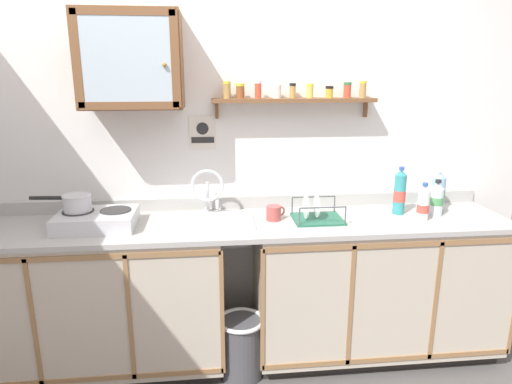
{
  "coord_description": "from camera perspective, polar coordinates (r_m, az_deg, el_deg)",
  "views": [
    {
      "loc": [
        -0.17,
        -2.13,
        1.79
      ],
      "look_at": [
        0.11,
        0.51,
        1.09
      ],
      "focal_mm": 31.17,
      "sensor_mm": 36.0,
      "label": 1
    }
  ],
  "objects": [
    {
      "name": "trash_bin",
      "position": [
        2.85,
        -1.9,
        -19.13
      ],
      "size": [
        0.29,
        0.29,
        0.39
      ],
      "color": "#4C4C51",
      "rests_on": "ground"
    },
    {
      "name": "saucepan",
      "position": [
        2.74,
        -22.09,
        -1.22
      ],
      "size": [
        0.35,
        0.16,
        0.1
      ],
      "color": "silver",
      "rests_on": "hot_plate_stove"
    },
    {
      "name": "bottle_opaque_white_0",
      "position": [
        2.86,
        20.68,
        -1.45
      ],
      "size": [
        0.07,
        0.07,
        0.23
      ],
      "color": "white",
      "rests_on": "countertop"
    },
    {
      "name": "bottle_detergent_teal_1",
      "position": [
        2.93,
        17.96,
        -0.09
      ],
      "size": [
        0.07,
        0.07,
        0.3
      ],
      "color": "teal",
      "rests_on": "countertop"
    },
    {
      "name": "hot_plate_stove",
      "position": [
        2.72,
        -19.76,
        -3.36
      ],
      "size": [
        0.44,
        0.32,
        0.1
      ],
      "color": "silver",
      "rests_on": "countertop"
    },
    {
      "name": "wall_cabinet",
      "position": [
        2.69,
        -15.75,
        15.95
      ],
      "size": [
        0.57,
        0.33,
        0.54
      ],
      "color": "brown"
    },
    {
      "name": "bottle_water_clear_2",
      "position": [
        2.98,
        22.15,
        -0.87
      ],
      "size": [
        0.08,
        0.08,
        0.23
      ],
      "color": "silver",
      "rests_on": "countertop"
    },
    {
      "name": "dish_rack",
      "position": [
        2.72,
        7.69,
        -2.95
      ],
      "size": [
        0.3,
        0.25,
        0.16
      ],
      "color": "#26664C",
      "rests_on": "countertop"
    },
    {
      "name": "bottle_water_blue_3",
      "position": [
        3.1,
        22.35,
        0.07
      ],
      "size": [
        0.09,
        0.09,
        0.27
      ],
      "color": "#8CB7E0",
      "rests_on": "countertop"
    },
    {
      "name": "warning_sign",
      "position": [
        2.83,
        -6.87,
        7.56
      ],
      "size": [
        0.17,
        0.01,
        0.21
      ],
      "color": "silver"
    },
    {
      "name": "lower_cabinet_run",
      "position": [
        2.94,
        -19.86,
        -13.05
      ],
      "size": [
        1.54,
        0.58,
        0.91
      ],
      "color": "black",
      "rests_on": "ground"
    },
    {
      "name": "mug",
      "position": [
        2.69,
        2.33,
        -2.69
      ],
      "size": [
        0.12,
        0.09,
        0.09
      ],
      "color": "#B24C47",
      "rests_on": "countertop"
    },
    {
      "name": "sink",
      "position": [
        2.71,
        -5.92,
        -3.81
      ],
      "size": [
        0.52,
        0.41,
        0.41
      ],
      "color": "silver",
      "rests_on": "countertop"
    },
    {
      "name": "countertop",
      "position": [
        2.68,
        -2.07,
        -4.15
      ],
      "size": [
        3.28,
        0.6,
        0.03
      ],
      "primitive_type": "cube",
      "color": "#B2B2AD",
      "rests_on": "lower_cabinet_run"
    },
    {
      "name": "backsplash",
      "position": [
        2.92,
        -2.46,
        -1.37
      ],
      "size": [
        3.28,
        0.02,
        0.08
      ],
      "primitive_type": "cube",
      "color": "#B2B2AD",
      "rests_on": "countertop"
    },
    {
      "name": "back_wall",
      "position": [
        2.9,
        -2.55,
        3.42
      ],
      "size": [
        3.92,
        0.07,
        2.42
      ],
      "color": "white",
      "rests_on": "ground"
    },
    {
      "name": "spice_shelf",
      "position": [
        2.79,
        4.79,
        12.01
      ],
      "size": [
        1.01,
        0.14,
        0.23
      ],
      "color": "brown"
    },
    {
      "name": "lower_cabinet_run_right",
      "position": [
        3.04,
        15.01,
        -11.73
      ],
      "size": [
        1.56,
        0.58,
        0.91
      ],
      "color": "black",
      "rests_on": "ground"
    }
  ]
}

